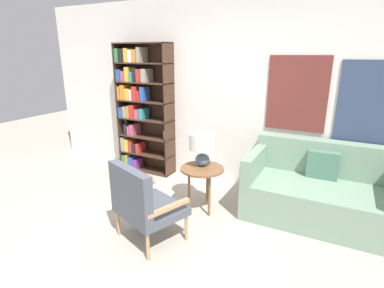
% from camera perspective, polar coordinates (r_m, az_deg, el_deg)
% --- Properties ---
extents(ground_plane, '(14.00, 14.00, 0.00)m').
position_cam_1_polar(ground_plane, '(3.27, -9.83, -19.39)').
color(ground_plane, '#B2A899').
extents(wall_back, '(6.40, 0.08, 2.70)m').
position_cam_1_polar(wall_back, '(4.43, 5.88, 9.46)').
color(wall_back, white).
rests_on(wall_back, ground_plane).
extents(bookshelf, '(0.95, 0.30, 2.07)m').
position_cam_1_polar(bookshelf, '(4.98, -10.11, 7.16)').
color(bookshelf, '#422B1E').
rests_on(bookshelf, ground_plane).
extents(armchair, '(0.81, 0.76, 0.87)m').
position_cam_1_polar(armchair, '(3.15, -9.63, -10.61)').
color(armchair, tan).
rests_on(armchair, ground_plane).
extents(couch, '(1.65, 0.93, 0.88)m').
position_cam_1_polar(couch, '(3.95, 22.96, -8.33)').
color(couch, gray).
rests_on(couch, ground_plane).
extents(side_table, '(0.53, 0.53, 0.58)m').
position_cam_1_polar(side_table, '(3.69, 1.92, -5.46)').
color(side_table, brown).
rests_on(side_table, ground_plane).
extents(table_lamp, '(0.33, 0.33, 0.42)m').
position_cam_1_polar(table_lamp, '(3.65, 2.02, -0.13)').
color(table_lamp, slate).
rests_on(table_lamp, side_table).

